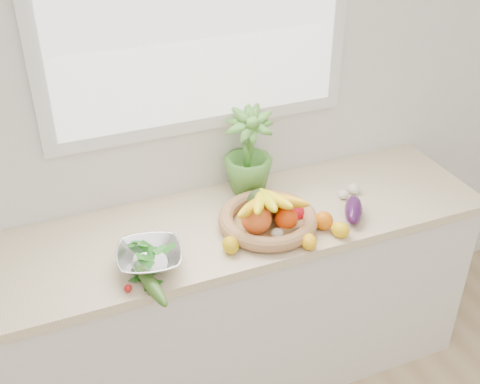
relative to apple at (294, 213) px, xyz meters
name	(u,v)px	position (x,y,z in m)	size (l,w,h in m)	color
back_wall	(199,95)	(-0.26, 0.40, 0.41)	(4.50, 0.02, 2.70)	white
counter_cabinet	(228,307)	(-0.26, 0.10, -0.51)	(2.20, 0.58, 0.86)	silver
countertop	(227,227)	(-0.26, 0.10, -0.06)	(2.24, 0.62, 0.04)	beige
orange_loose	(324,221)	(0.09, -0.09, -0.01)	(0.08, 0.08, 0.08)	orange
lemon_a	(230,245)	(-0.32, -0.09, -0.01)	(0.06, 0.08, 0.06)	gold
lemon_b	(309,242)	(-0.03, -0.18, -0.01)	(0.06, 0.08, 0.06)	#FFB40D
lemon_c	(340,230)	(0.13, -0.16, -0.01)	(0.06, 0.08, 0.06)	yellow
apple	(294,213)	(0.00, 0.00, 0.00)	(0.09, 0.09, 0.09)	red
ginger	(293,228)	(-0.03, -0.06, -0.02)	(0.12, 0.05, 0.04)	tan
garlic_a	(354,189)	(0.35, 0.10, -0.02)	(0.05, 0.05, 0.05)	silver
garlic_b	(343,195)	(0.28, 0.08, -0.02)	(0.05, 0.05, 0.04)	silver
garlic_c	(277,234)	(-0.11, -0.08, -0.02)	(0.05, 0.05, 0.05)	beige
eggplant	(353,210)	(0.24, -0.06, 0.00)	(0.07, 0.19, 0.08)	#330F3A
cucumber	(151,284)	(-0.66, -0.18, -0.02)	(0.05, 0.27, 0.05)	#30591A
radish	(128,288)	(-0.74, -0.16, -0.03)	(0.03, 0.03, 0.03)	red
potted_herb	(248,151)	(-0.08, 0.29, 0.16)	(0.21, 0.21, 0.38)	#4E8F34
fruit_basket	(267,215)	(-0.12, 0.01, 0.01)	(0.47, 0.47, 0.20)	tan
colander_with_spinach	(149,254)	(-0.63, -0.06, 0.02)	(0.29, 0.29, 0.13)	silver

